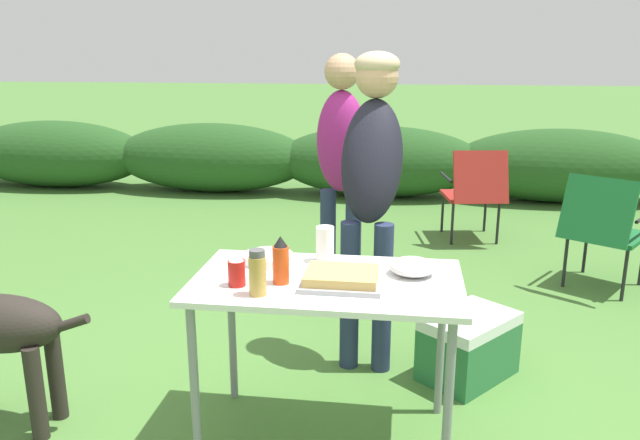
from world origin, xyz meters
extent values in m
plane|color=#477533|center=(0.00, 0.00, 0.00)|extent=(60.00, 60.00, 0.00)
ellipsoid|color=#234C1E|center=(-4.00, 4.76, 0.41)|extent=(2.40, 0.90, 0.82)
ellipsoid|color=#234C1E|center=(-2.00, 4.76, 0.41)|extent=(2.40, 0.90, 0.82)
ellipsoid|color=#234C1E|center=(0.00, 4.76, 0.41)|extent=(2.40, 0.90, 0.82)
ellipsoid|color=#234C1E|center=(2.00, 4.76, 0.41)|extent=(2.40, 0.90, 0.82)
cube|color=silver|center=(0.00, 0.00, 0.73)|extent=(1.10, 0.64, 0.02)
cylinder|color=gray|center=(-0.49, -0.27, 0.36)|extent=(0.04, 0.04, 0.71)
cylinder|color=gray|center=(0.49, -0.27, 0.36)|extent=(0.04, 0.04, 0.71)
cylinder|color=gray|center=(-0.49, 0.27, 0.36)|extent=(0.04, 0.04, 0.71)
cylinder|color=gray|center=(0.49, 0.27, 0.36)|extent=(0.04, 0.04, 0.71)
cube|color=#9E9EA3|center=(0.06, -0.05, 0.75)|extent=(0.32, 0.26, 0.02)
cube|color=tan|center=(0.06, -0.05, 0.78)|extent=(0.28, 0.23, 0.04)
cylinder|color=white|center=(-0.28, 0.17, 0.76)|extent=(0.22, 0.22, 0.04)
ellipsoid|color=silver|center=(0.34, 0.10, 0.77)|extent=(0.19, 0.19, 0.07)
cylinder|color=white|center=(-0.04, 0.22, 0.82)|extent=(0.08, 0.08, 0.16)
cylinder|color=red|center=(-0.34, -0.12, 0.79)|extent=(0.07, 0.07, 0.10)
cone|color=white|center=(-0.34, -0.12, 0.86)|extent=(0.06, 0.06, 0.03)
cylinder|color=#B2893D|center=(-0.24, -0.20, 0.82)|extent=(0.07, 0.07, 0.15)
cylinder|color=#4C4C4C|center=(-0.24, -0.20, 0.91)|extent=(0.06, 0.06, 0.03)
cylinder|color=#CC4214|center=(-0.18, -0.07, 0.82)|extent=(0.07, 0.07, 0.15)
cone|color=black|center=(-0.18, -0.07, 0.91)|extent=(0.06, 0.06, 0.04)
cylinder|color=#232D4C|center=(0.03, 0.66, 0.40)|extent=(0.10, 0.10, 0.80)
cylinder|color=#232D4C|center=(0.21, 0.65, 0.40)|extent=(0.10, 0.10, 0.80)
ellipsoid|color=black|center=(0.13, 0.78, 1.10)|extent=(0.35, 0.48, 0.69)
sphere|color=tan|center=(0.14, 0.90, 1.51)|extent=(0.22, 0.22, 0.22)
ellipsoid|color=tan|center=(0.14, 0.90, 1.57)|extent=(0.23, 0.23, 0.13)
cylinder|color=#232D4C|center=(-0.18, 1.49, 0.39)|extent=(0.10, 0.10, 0.78)
cylinder|color=#232D4C|center=(-0.01, 1.45, 0.39)|extent=(0.10, 0.10, 0.78)
ellipsoid|color=#931E70|center=(-0.10, 1.47, 1.10)|extent=(0.37, 0.31, 0.63)
sphere|color=tan|center=(-0.10, 1.47, 1.52)|extent=(0.22, 0.22, 0.22)
cylinder|color=#28231E|center=(-1.24, -0.18, 0.22)|extent=(0.07, 0.07, 0.43)
cylinder|color=#28231E|center=(-1.24, -0.01, 0.22)|extent=(0.07, 0.07, 0.43)
cylinder|color=#28231E|center=(-1.10, -0.09, 0.51)|extent=(0.18, 0.05, 0.10)
cube|color=maroon|center=(0.89, 3.18, 0.39)|extent=(0.53, 0.53, 0.03)
cube|color=maroon|center=(0.93, 2.91, 0.61)|extent=(0.48, 0.23, 0.44)
cylinder|color=black|center=(0.72, 2.95, 0.19)|extent=(0.02, 0.02, 0.38)
cylinder|color=black|center=(1.12, 3.02, 0.19)|extent=(0.02, 0.02, 0.38)
cylinder|color=black|center=(0.66, 3.35, 0.19)|extent=(0.02, 0.02, 0.38)
cylinder|color=black|center=(1.05, 3.41, 0.19)|extent=(0.02, 0.02, 0.38)
cylinder|color=black|center=(0.66, 3.15, 0.56)|extent=(0.09, 0.41, 0.02)
cylinder|color=black|center=(1.12, 3.22, 0.56)|extent=(0.09, 0.41, 0.02)
cube|color=#19602D|center=(1.73, 2.09, 0.39)|extent=(0.64, 0.64, 0.03)
cube|color=#19602D|center=(1.58, 1.86, 0.61)|extent=(0.47, 0.39, 0.44)
cylinder|color=black|center=(1.45, 2.03, 0.19)|extent=(0.02, 0.02, 0.38)
cylinder|color=black|center=(1.79, 1.81, 0.19)|extent=(0.02, 0.02, 0.38)
cylinder|color=black|center=(1.68, 2.37, 0.19)|extent=(0.02, 0.02, 0.38)
cylinder|color=black|center=(1.54, 2.22, 0.56)|extent=(0.25, 0.36, 0.02)
cube|color=#286B3D|center=(0.66, 0.63, 0.14)|extent=(0.55, 0.57, 0.28)
cube|color=silver|center=(0.66, 0.63, 0.31)|extent=(0.55, 0.57, 0.06)
camera|label=1|loc=(0.30, -2.37, 1.64)|focal=35.00mm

